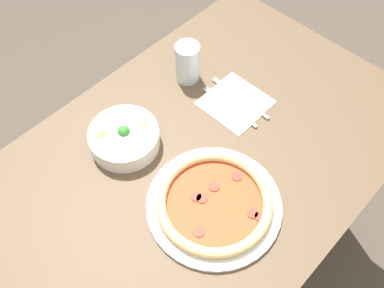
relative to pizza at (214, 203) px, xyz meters
The scene contains 8 objects.
ground_plane 0.80m from the pizza, 53.71° to the left, with size 8.00×8.00×0.00m, color #4C4238.
dining_table 0.21m from the pizza, 53.71° to the left, with size 1.19×0.78×0.77m.
pizza is the anchor object (origin of this frame).
bowl 0.29m from the pizza, 95.39° to the left, with size 0.19×0.19×0.07m.
napkin 0.33m from the pizza, 31.54° to the left, with size 0.17×0.17×0.00m.
fork 0.31m from the pizza, 33.65° to the left, with size 0.02×0.20×0.00m.
knife 0.34m from the pizza, 28.44° to the left, with size 0.02×0.21×0.01m.
glass 0.43m from the pizza, 52.66° to the left, with size 0.07×0.07×0.12m.
Camera 1 is at (-0.46, -0.40, 1.71)m, focal length 40.00 mm.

